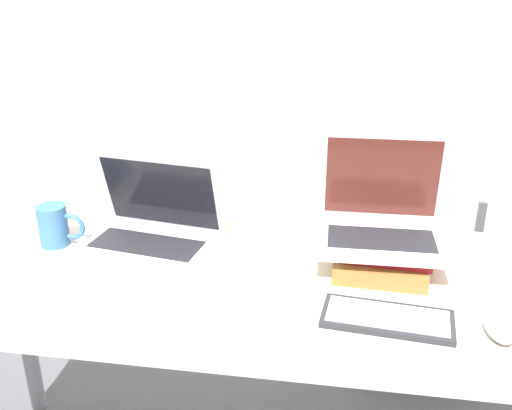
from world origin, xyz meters
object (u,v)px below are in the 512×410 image
Objects in this scene: mouse at (500,327)px; laptop_on_books at (381,218)px; wireless_keyboard at (387,318)px; laptop_left at (153,227)px; book_stack at (383,253)px; mug at (55,225)px; mini_fridge at (417,235)px.

laptop_on_books is at bearing 130.09° from mouse.
mouse reaches higher than wireless_keyboard.
laptop_left is 3.27× the size of mouse.
wireless_keyboard is at bearing -89.77° from book_stack.
wireless_keyboard is (0.58, -0.27, -0.04)m from laptop_left.
mug reaches higher than book_stack.
laptop_left is 0.25m from mug.
wireless_keyboard is 2.46× the size of mouse.
mug is at bearing -177.23° from laptop_on_books.
mouse is at bearing -19.08° from laptop_left.
laptop_on_books reaches higher than mini_fridge.
mini_fridge reaches higher than mouse.
laptop_left is at bearing 179.61° from laptop_on_books.
mug is at bearing 167.42° from mouse.
laptop_on_books is 1.10× the size of wireless_keyboard.
laptop_on_books reaches higher than laptop_left.
mouse is 0.13× the size of mini_fridge.
book_stack is 0.25m from wireless_keyboard.
laptop_left is 0.42× the size of mini_fridge.
mug is (-1.05, 0.23, 0.04)m from mouse.
mouse is at bearing -12.58° from mug.
mouse is (0.23, -0.27, -0.10)m from laptop_on_books.
wireless_keyboard is at bearing -24.58° from laptop_left.
mug is (-0.82, -0.04, -0.06)m from laptop_on_books.
laptop_on_books reaches higher than mouse.
mug is 1.35m from mini_fridge.
mini_fridge is at bearing 80.06° from wireless_keyboard.
laptop_on_books is at bearing -104.04° from mini_fridge.
laptop_left is 0.64m from wireless_keyboard.
mouse is at bearing -88.12° from mini_fridge.
mini_fridge is (1.01, 0.82, -0.35)m from mug.
laptop_left is at bearing 10.02° from mug.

